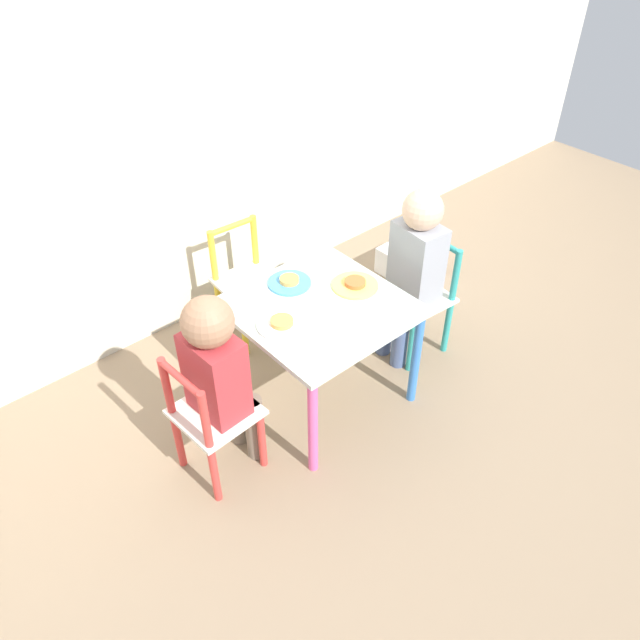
# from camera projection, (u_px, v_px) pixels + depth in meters

# --- Properties ---
(ground_plane) EXTENTS (6.00, 6.00, 0.00)m
(ground_plane) POSITION_uv_depth(u_px,v_px,m) (320.00, 394.00, 2.60)
(ground_plane) COLOR #8C755B
(house_wall) EXTENTS (6.00, 0.06, 2.60)m
(house_wall) POSITION_uv_depth(u_px,v_px,m) (169.00, 19.00, 2.26)
(house_wall) COLOR beige
(house_wall) RESTS_ON ground_plane
(kids_table) EXTENTS (0.60, 0.60, 0.47)m
(kids_table) POSITION_uv_depth(u_px,v_px,m) (320.00, 319.00, 2.34)
(kids_table) COLOR silver
(kids_table) RESTS_ON ground_plane
(chair_red) EXTENTS (0.28, 0.28, 0.53)m
(chair_red) POSITION_uv_depth(u_px,v_px,m) (211.00, 419.00, 2.14)
(chair_red) COLOR silver
(chair_red) RESTS_ON ground_plane
(chair_teal) EXTENTS (0.28, 0.28, 0.53)m
(chair_teal) POSITION_uv_depth(u_px,v_px,m) (419.00, 299.00, 2.67)
(chair_teal) COLOR silver
(chair_teal) RESTS_ON ground_plane
(chair_yellow) EXTENTS (0.28, 0.28, 0.53)m
(chair_yellow) POSITION_uv_depth(u_px,v_px,m) (247.00, 284.00, 2.75)
(chair_yellow) COLOR silver
(chair_yellow) RESTS_ON ground_plane
(child_left) EXTENTS (0.22, 0.21, 0.76)m
(child_left) POSITION_uv_depth(u_px,v_px,m) (219.00, 369.00, 2.05)
(child_left) COLOR #7A6B5B
(child_left) RESTS_ON ground_plane
(child_right) EXTENTS (0.22, 0.21, 0.79)m
(child_right) POSITION_uv_depth(u_px,v_px,m) (414.00, 263.00, 2.51)
(child_right) COLOR #4C608E
(child_right) RESTS_ON ground_plane
(plate_left) EXTENTS (0.18, 0.18, 0.03)m
(plate_left) POSITION_uv_depth(u_px,v_px,m) (282.00, 324.00, 2.20)
(plate_left) COLOR white
(plate_left) RESTS_ON kids_table
(plate_right) EXTENTS (0.18, 0.18, 0.03)m
(plate_right) POSITION_uv_depth(u_px,v_px,m) (355.00, 285.00, 2.39)
(plate_right) COLOR #EADB66
(plate_right) RESTS_ON kids_table
(plate_back) EXTENTS (0.17, 0.17, 0.03)m
(plate_back) POSITION_uv_depth(u_px,v_px,m) (289.00, 282.00, 2.40)
(plate_back) COLOR #4C9EE0
(plate_back) RESTS_ON kids_table
(storage_bin) EXTENTS (0.24, 0.26, 0.14)m
(storage_bin) POSITION_uv_depth(u_px,v_px,m) (409.00, 262.00, 3.23)
(storage_bin) COLOR silver
(storage_bin) RESTS_ON ground_plane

